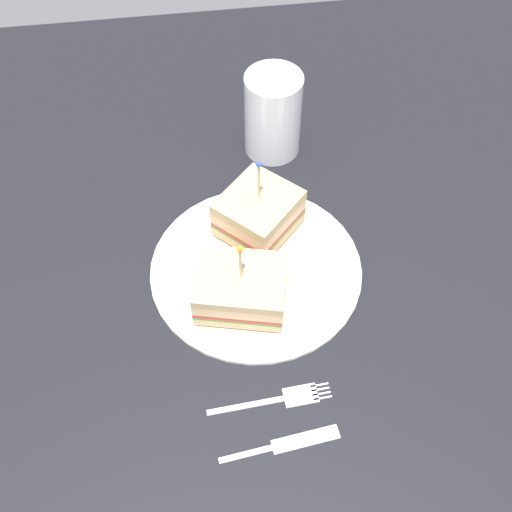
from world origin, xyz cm
name	(u,v)px	position (x,y,z in cm)	size (l,w,h in cm)	color
ground_plane	(256,275)	(0.00, 0.00, -1.00)	(108.14, 108.14, 2.00)	black
plate	(256,268)	(0.00, 0.00, 0.45)	(25.32, 25.32, 0.90)	silver
sandwich_half_front	(259,213)	(5.89, -1.13, 3.58)	(11.87, 11.85, 11.44)	tan
sandwich_half_back	(241,288)	(-4.41, 2.29, 3.21)	(10.02, 11.56, 10.07)	tan
drink_glass	(273,118)	(20.45, -5.10, 5.30)	(7.58, 7.58, 11.85)	gold
fork	(284,398)	(-16.75, -0.63, 0.18)	(2.41, 13.26, 0.35)	silver
knife	(287,444)	(-21.59, -0.12, 0.18)	(2.44, 12.53, 0.35)	silver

